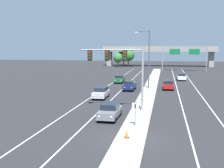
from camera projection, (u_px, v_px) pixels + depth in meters
The scene contains 21 objects.
ground_plane at pixel (130, 140), 21.99m from camera, with size 260.00×260.00×0.00m, color #28282B.
median_island at pixel (146, 98), 39.51m from camera, with size 2.40×110.00×0.15m, color #9E9B93.
lane_stripe_oncoming_center at pixel (121, 90), 47.21m from camera, with size 0.14×100.00×0.01m, color silver.
lane_stripe_receding_center at pixel (178, 92), 45.47m from camera, with size 0.14×100.00×0.01m, color silver.
edge_stripe_left at pixel (102, 90), 47.82m from camera, with size 0.14×100.00×0.01m, color silver.
edge_stripe_right at pixel (199, 93), 44.85m from camera, with size 0.14×100.00×0.01m, color silver.
overhead_signal_mast at pixel (121, 63), 31.50m from camera, with size 7.20×0.44×7.20m.
median_sign_post at pixel (135, 111), 25.13m from camera, with size 0.60×0.10×2.20m.
street_lamp_median at pixel (148, 56), 48.15m from camera, with size 2.58×0.28×10.00m.
car_oncoming_grey at pixel (110, 111), 28.53m from camera, with size 1.88×4.49×1.58m.
car_oncoming_silver at pixel (101, 92), 40.00m from camera, with size 1.91×4.50×1.58m.
car_oncoming_navy at pixel (130, 85), 47.54m from camera, with size 1.89×4.50×1.58m.
car_oncoming_green at pixel (119, 79), 57.52m from camera, with size 1.89×4.50×1.58m.
car_receding_red at pixel (168, 85), 48.51m from camera, with size 1.83×4.47×1.58m.
car_receding_white at pixel (182, 77), 61.79m from camera, with size 1.83×4.47×1.58m.
traffic_cone_median_nose at pixel (127, 133), 22.02m from camera, with size 0.36×0.36×0.74m.
highway_sign_gantry at pixel (185, 51), 84.72m from camera, with size 13.28×0.42×7.50m.
overpass_bridge at pixel (159, 51), 106.55m from camera, with size 42.40×6.40×7.65m.
tree_far_left_a at pixel (124, 55), 114.25m from camera, with size 4.53×4.53×6.56m.
tree_far_left_b at pixel (118, 58), 103.86m from camera, with size 3.57×3.57×5.16m.
tree_far_left_c at pixel (128, 55), 105.36m from camera, with size 4.66×4.66×6.74m.
Camera 1 is at (2.55, -21.13, 7.23)m, focal length 44.88 mm.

